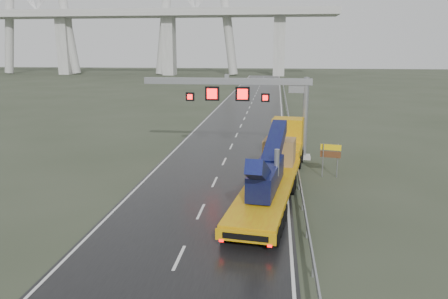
# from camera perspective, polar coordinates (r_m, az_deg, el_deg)

# --- Properties ---
(ground) EXTENTS (400.00, 400.00, 0.00)m
(ground) POSITION_cam_1_polar(r_m,az_deg,el_deg) (22.97, -4.78, -11.70)
(ground) COLOR #313827
(ground) RESTS_ON ground
(road) EXTENTS (11.00, 200.00, 0.02)m
(road) POSITION_cam_1_polar(r_m,az_deg,el_deg) (61.32, 2.67, 4.05)
(road) COLOR black
(road) RESTS_ON ground
(guardrail) EXTENTS (0.20, 140.00, 1.40)m
(guardrail) POSITION_cam_1_polar(r_m,az_deg,el_deg) (51.23, 8.68, 2.91)
(guardrail) COLOR gray
(guardrail) RESTS_ON ground
(sign_gantry) EXTENTS (14.90, 1.20, 7.42)m
(sign_gantry) POSITION_cam_1_polar(r_m,az_deg,el_deg) (38.68, 3.50, 7.12)
(sign_gantry) COLOR #A09F9B
(sign_gantry) RESTS_ON ground
(heavy_haul_truck) EXTENTS (5.24, 19.61, 4.56)m
(heavy_haul_truck) POSITION_cam_1_polar(r_m,az_deg,el_deg) (31.49, 6.94, -1.44)
(heavy_haul_truck) COLOR #C7760B
(heavy_haul_truck) RESTS_ON ground
(exit_sign_pair) EXTENTS (1.50, 0.38, 2.61)m
(exit_sign_pair) POSITION_cam_1_polar(r_m,az_deg,el_deg) (33.92, 13.74, -0.57)
(exit_sign_pair) COLOR gray
(exit_sign_pair) RESTS_ON ground
(striped_barrier) EXTENTS (0.71, 0.54, 1.08)m
(striped_barrier) POSITION_cam_1_polar(r_m,az_deg,el_deg) (37.69, 9.14, -1.02)
(striped_barrier) COLOR red
(striped_barrier) RESTS_ON ground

